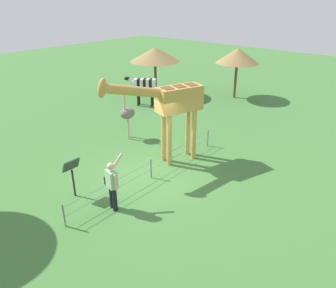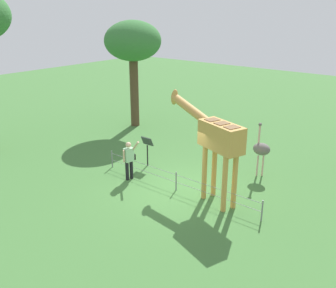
{
  "view_description": "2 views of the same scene",
  "coord_description": "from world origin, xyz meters",
  "px_view_note": "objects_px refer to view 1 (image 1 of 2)",
  "views": [
    {
      "loc": [
        7.12,
        7.05,
        5.98
      ],
      "look_at": [
        0.05,
        0.93,
        1.6
      ],
      "focal_mm": 34.67,
      "sensor_mm": 36.0,
      "label": 1
    },
    {
      "loc": [
        -7.86,
        10.29,
        6.54
      ],
      "look_at": [
        0.11,
        0.45,
        1.94
      ],
      "focal_mm": 40.37,
      "sensor_mm": 36.0,
      "label": 2
    }
  ],
  "objects_px": {
    "shade_hut_far": "(238,56)",
    "shade_hut_near": "(155,54)",
    "giraffe": "(171,104)",
    "ostrich": "(127,113)",
    "zebra": "(144,86)",
    "visitor": "(112,183)",
    "info_sign": "(72,170)"
  },
  "relations": [
    {
      "from": "zebra",
      "to": "shade_hut_near",
      "type": "xyz_separation_m",
      "value": [
        -1.94,
        -0.9,
        1.39
      ]
    },
    {
      "from": "ostrich",
      "to": "visitor",
      "type": "bearing_deg",
      "value": 42.33
    },
    {
      "from": "visitor",
      "to": "ostrich",
      "type": "height_order",
      "value": "ostrich"
    },
    {
      "from": "visitor",
      "to": "shade_hut_near",
      "type": "xyz_separation_m",
      "value": [
        -9.68,
        -7.25,
        1.66
      ]
    },
    {
      "from": "shade_hut_far",
      "to": "giraffe",
      "type": "bearing_deg",
      "value": 15.48
    },
    {
      "from": "zebra",
      "to": "ostrich",
      "type": "height_order",
      "value": "ostrich"
    },
    {
      "from": "visitor",
      "to": "shade_hut_far",
      "type": "relative_size",
      "value": 0.57
    },
    {
      "from": "ostrich",
      "to": "shade_hut_far",
      "type": "relative_size",
      "value": 0.75
    },
    {
      "from": "visitor",
      "to": "ostrich",
      "type": "distance_m",
      "value": 5.31
    },
    {
      "from": "giraffe",
      "to": "zebra",
      "type": "relative_size",
      "value": 2.33
    },
    {
      "from": "shade_hut_near",
      "to": "shade_hut_far",
      "type": "bearing_deg",
      "value": 125.14
    },
    {
      "from": "shade_hut_far",
      "to": "info_sign",
      "type": "bearing_deg",
      "value": 7.51
    },
    {
      "from": "giraffe",
      "to": "ostrich",
      "type": "height_order",
      "value": "giraffe"
    },
    {
      "from": "visitor",
      "to": "shade_hut_near",
      "type": "relative_size",
      "value": 0.56
    },
    {
      "from": "ostrich",
      "to": "info_sign",
      "type": "height_order",
      "value": "ostrich"
    },
    {
      "from": "giraffe",
      "to": "ostrich",
      "type": "bearing_deg",
      "value": -98.58
    },
    {
      "from": "zebra",
      "to": "shade_hut_near",
      "type": "bearing_deg",
      "value": -155.22
    },
    {
      "from": "giraffe",
      "to": "info_sign",
      "type": "relative_size",
      "value": 2.93
    },
    {
      "from": "ostrich",
      "to": "shade_hut_far",
      "type": "distance_m",
      "value": 8.74
    },
    {
      "from": "giraffe",
      "to": "shade_hut_near",
      "type": "relative_size",
      "value": 1.26
    },
    {
      "from": "zebra",
      "to": "info_sign",
      "type": "relative_size",
      "value": 1.26
    },
    {
      "from": "shade_hut_far",
      "to": "info_sign",
      "type": "xyz_separation_m",
      "value": [
        12.91,
        1.7,
        -1.62
      ]
    },
    {
      "from": "giraffe",
      "to": "ostrich",
      "type": "xyz_separation_m",
      "value": [
        -0.44,
        -2.89,
        -1.17
      ]
    },
    {
      "from": "shade_hut_near",
      "to": "shade_hut_far",
      "type": "height_order",
      "value": "shade_hut_far"
    },
    {
      "from": "giraffe",
      "to": "zebra",
      "type": "height_order",
      "value": "giraffe"
    },
    {
      "from": "ostrich",
      "to": "zebra",
      "type": "bearing_deg",
      "value": -143.94
    },
    {
      "from": "zebra",
      "to": "shade_hut_far",
      "type": "xyz_separation_m",
      "value": [
        -4.8,
        3.16,
        1.4
      ]
    },
    {
      "from": "giraffe",
      "to": "info_sign",
      "type": "distance_m",
      "value": 4.18
    },
    {
      "from": "shade_hut_near",
      "to": "info_sign",
      "type": "relative_size",
      "value": 2.33
    },
    {
      "from": "giraffe",
      "to": "zebra",
      "type": "bearing_deg",
      "value": -126.87
    },
    {
      "from": "ostrich",
      "to": "giraffe",
      "type": "bearing_deg",
      "value": 81.42
    },
    {
      "from": "shade_hut_far",
      "to": "shade_hut_near",
      "type": "bearing_deg",
      "value": -54.86
    }
  ]
}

